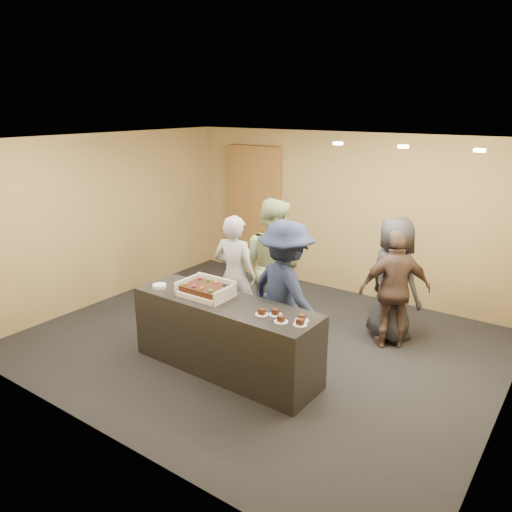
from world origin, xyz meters
name	(u,v)px	position (x,y,z in m)	size (l,w,h in m)	color
room	(259,248)	(0.00, 0.00, 1.35)	(6.04, 6.00, 2.70)	black
serving_counter	(225,336)	(0.08, -0.82, 0.45)	(2.40, 0.70, 0.90)	black
storage_cabinet	(254,211)	(-1.80, 2.41, 1.20)	(1.09, 0.15, 2.40)	brown
cake_box	(207,292)	(-0.22, -0.80, 0.94)	(0.63, 0.43, 0.18)	white
sheet_cake	(206,288)	(-0.22, -0.82, 1.00)	(0.54, 0.37, 0.11)	black
plate_stack	(159,286)	(-0.88, -0.94, 0.92)	(0.17, 0.17, 0.04)	white
slice_a	(262,313)	(0.66, -0.89, 0.92)	(0.15, 0.15, 0.07)	white
slice_b	(275,313)	(0.78, -0.81, 0.92)	(0.15, 0.15, 0.07)	white
slice_c	(281,320)	(0.93, -0.93, 0.92)	(0.15, 0.15, 0.07)	white
slice_d	(302,319)	(1.10, -0.77, 0.92)	(0.15, 0.15, 0.07)	white
slice_e	(300,323)	(1.14, -0.88, 0.92)	(0.15, 0.15, 0.07)	white
person_server_grey	(235,276)	(-0.46, 0.06, 0.86)	(0.62, 0.41, 1.71)	#9B9A9F
person_sage_man	(272,265)	(-0.15, 0.54, 0.95)	(0.92, 0.72, 1.90)	#9FAE7A
person_navy_man	(286,293)	(0.54, -0.20, 0.91)	(1.17, 0.67, 1.82)	#1C2543
person_brown_extra	(395,290)	(1.49, 0.97, 0.80)	(0.94, 0.39, 1.60)	#4F3930
person_dark_suit	(393,279)	(1.38, 1.18, 0.86)	(0.84, 0.55, 1.72)	#232328
ceiling_spotlights	(403,147)	(1.60, 0.50, 2.67)	(1.72, 0.12, 0.03)	#FFEAC6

